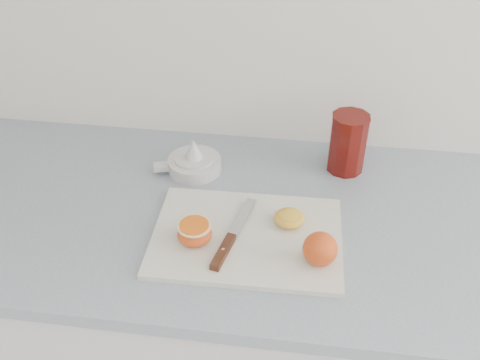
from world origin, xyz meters
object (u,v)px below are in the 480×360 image
(half_orange, at_px, (195,233))
(red_tumbler, at_px, (347,145))
(citrus_juicer, at_px, (194,162))
(counter, at_px, (254,341))
(cutting_board, at_px, (247,237))

(half_orange, height_order, red_tumbler, red_tumbler)
(citrus_juicer, xyz_separation_m, red_tumbler, (0.35, 0.06, 0.04))
(counter, bearing_deg, red_tumbler, 45.58)
(half_orange, distance_m, red_tumbler, 0.43)
(cutting_board, distance_m, red_tumbler, 0.35)
(counter, relative_size, cutting_board, 6.21)
(half_orange, xyz_separation_m, red_tumbler, (0.30, 0.31, 0.03))
(cutting_board, xyz_separation_m, red_tumbler, (0.20, 0.28, 0.06))
(red_tumbler, bearing_deg, half_orange, -134.09)
(counter, distance_m, half_orange, 0.50)
(red_tumbler, bearing_deg, cutting_board, -125.75)
(cutting_board, height_order, half_orange, half_orange)
(counter, distance_m, red_tumbler, 0.58)
(counter, height_order, red_tumbler, red_tumbler)
(half_orange, height_order, citrus_juicer, citrus_juicer)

